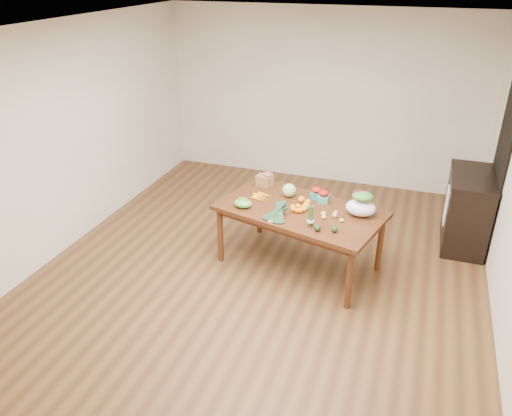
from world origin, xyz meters
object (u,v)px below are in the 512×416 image
(cabinet, at_px, (467,210))
(salad_bag, at_px, (361,205))
(dining_table, at_px, (299,238))
(mandarin_cluster, at_px, (298,207))
(asparagus_bundle, at_px, (311,216))
(paper_bag, at_px, (264,180))
(cabbage, at_px, (289,190))
(kale_bunch, at_px, (275,212))

(cabinet, distance_m, salad_bag, 1.70)
(cabinet, xyz_separation_m, salad_bag, (-1.19, -1.15, 0.41))
(dining_table, bearing_deg, mandarin_cluster, -85.35)
(asparagus_bundle, xyz_separation_m, salad_bag, (0.46, 0.43, 0.00))
(paper_bag, xyz_separation_m, asparagus_bundle, (0.80, -0.84, 0.04))
(cabbage, relative_size, salad_bag, 0.50)
(dining_table, distance_m, paper_bag, 0.89)
(cabinet, relative_size, asparagus_bundle, 4.08)
(cabbage, relative_size, asparagus_bundle, 0.65)
(mandarin_cluster, bearing_deg, paper_bag, 137.22)
(dining_table, height_order, cabinet, cabinet)
(paper_bag, xyz_separation_m, cabbage, (0.38, -0.21, -0.00))
(cabbage, height_order, salad_bag, salad_bag)
(mandarin_cluster, relative_size, asparagus_bundle, 0.72)
(cabinet, distance_m, asparagus_bundle, 2.32)
(cabbage, bearing_deg, salad_bag, -13.19)
(cabbage, relative_size, kale_bunch, 0.41)
(mandarin_cluster, bearing_deg, kale_bunch, -124.74)
(dining_table, distance_m, cabbage, 0.57)
(dining_table, xyz_separation_m, cabbage, (-0.21, 0.27, 0.46))
(paper_bag, bearing_deg, mandarin_cluster, -42.78)
(cabbage, xyz_separation_m, mandarin_cluster, (0.20, -0.33, -0.03))
(dining_table, xyz_separation_m, kale_bunch, (-0.19, -0.33, 0.45))
(dining_table, distance_m, kale_bunch, 0.59)
(cabinet, height_order, cabbage, cabinet)
(asparagus_bundle, bearing_deg, cabbage, 137.53)
(cabinet, xyz_separation_m, mandarin_cluster, (-1.86, -1.27, 0.33))
(cabinet, relative_size, mandarin_cluster, 5.67)
(dining_table, relative_size, cabinet, 1.78)
(paper_bag, bearing_deg, dining_table, -38.87)
(cabbage, bearing_deg, asparagus_bundle, -56.87)
(dining_table, bearing_deg, cabbage, 142.19)
(dining_table, height_order, kale_bunch, kale_bunch)
(salad_bag, bearing_deg, dining_table, -174.19)
(dining_table, relative_size, asparagus_bundle, 7.28)
(dining_table, relative_size, salad_bag, 5.54)
(salad_bag, bearing_deg, asparagus_bundle, -136.60)
(cabbage, bearing_deg, cabinet, 24.54)
(paper_bag, height_order, mandarin_cluster, paper_bag)
(paper_bag, bearing_deg, asparagus_bundle, -46.58)
(cabbage, xyz_separation_m, kale_bunch, (0.02, -0.60, -0.00))
(paper_bag, bearing_deg, cabinet, 16.75)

